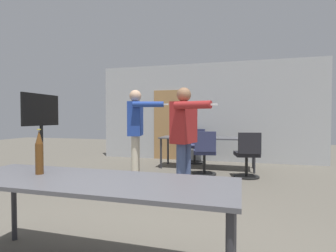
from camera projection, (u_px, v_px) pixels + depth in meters
The scene contains 11 objects.
back_wall at pixel (205, 112), 7.52m from camera, with size 6.35×0.12×2.79m.
conference_table_near at pixel (90, 187), 2.03m from camera, with size 2.27×0.74×0.76m.
conference_table_far at pixel (207, 140), 6.37m from camera, with size 2.28×0.75×0.76m.
tv_screen at pixel (41, 130), 4.91m from camera, with size 0.44×0.91×1.68m.
person_far_watching at pixel (136, 125), 5.32m from camera, with size 0.91×0.66×1.80m.
person_left_plaid at pixel (185, 131), 4.16m from camera, with size 0.75×0.82×1.72m.
office_chair_near_pushed at pixel (205, 154), 5.61m from camera, with size 0.55×0.60×0.95m.
office_chair_side_rolled at pixel (247, 156), 5.34m from camera, with size 0.54×0.60×0.94m.
office_chair_far_right at pixel (195, 147), 7.21m from camera, with size 0.52×0.57×0.92m.
beer_bottle at pixel (39, 153), 2.21m from camera, with size 0.06×0.06×0.38m.
drink_cup at pixel (182, 135), 6.47m from camera, with size 0.09×0.09×0.11m.
Camera 1 is at (1.00, -1.39, 1.23)m, focal length 28.00 mm.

